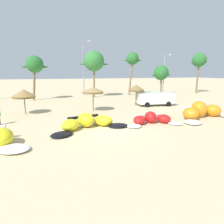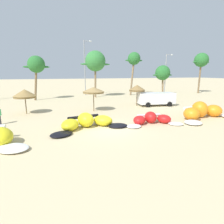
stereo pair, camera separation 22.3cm
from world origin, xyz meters
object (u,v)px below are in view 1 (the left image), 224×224
Objects in this scene: parked_van at (154,98)px; palm_left at (35,65)px; kite_left at (87,122)px; kite_center at (202,112)px; lamppost_west at (84,66)px; palm_right_of_gap at (199,61)px; beach_umbrella_near_palms at (136,88)px; lamppost_west_center at (164,72)px; beach_umbrella_middle at (93,90)px; palm_left_of_gap at (94,61)px; beach_umbrella_near_van at (24,94)px; kite_left_of_center at (152,119)px; palm_center_left at (132,60)px; palm_center_right at (161,73)px.

palm_left is at bearing 145.99° from parked_van.
kite_left is 13.45m from parked_van.
lamppost_west is (-8.22, 23.13, 5.34)m from kite_center.
palm_right_of_gap is at bearing -9.02° from lamppost_west.
palm_left is at bearing 143.64° from beach_umbrella_near_palms.
palm_right_of_gap reaches higher than lamppost_west_center.
beach_umbrella_middle is 0.34× the size of palm_left_of_gap.
kite_left is at bearing -52.53° from beach_umbrella_near_van.
kite_left_of_center is at bearing -34.51° from beach_umbrella_near_van.
parked_van is 14.16m from palm_center_left.
palm_center_right is (10.48, 9.99, 2.03)m from beach_umbrella_near_palms.
lamppost_west is at bearing 109.56° from kite_center.
palm_left_of_gap is (-0.84, 19.70, 6.24)m from kite_left_of_center.
palm_left is 18.55m from palm_center_left.
palm_left_of_gap reaches higher than lamppost_west_center.
palm_center_right is at bearing 55.18° from kite_left_of_center.
lamppost_west_center reaches higher than kite_center.
beach_umbrella_near_van is 11.63m from palm_left.
lamppost_west_center is (17.78, 11.65, 2.10)m from beach_umbrella_middle.
palm_left is (-5.11, 18.50, 5.39)m from kite_left.
palm_center_left reaches higher than beach_umbrella_near_palms.
kite_left_of_center is 1.97× the size of beach_umbrella_near_van.
palm_left_of_gap reaches higher than beach_umbrella_near_palms.
palm_left is at bearing 132.26° from kite_center.
palm_left_of_gap is at bearing 117.46° from parked_van.
kite_left_of_center is at bearing -87.56° from palm_left_of_gap.
kite_left is 5.94m from kite_left_of_center.
beach_umbrella_middle is at bearing -103.83° from palm_left_of_gap.
kite_left_of_center is 1.05× the size of parked_van.
parked_van is 22.05m from palm_right_of_gap.
palm_left reaches higher than palm_center_right.
palm_left is at bearing 105.45° from kite_left.
beach_umbrella_near_van is at bearing -156.18° from palm_center_right.
parked_van is 0.64× the size of lamppost_west_center.
lamppost_west_center is at bearing 22.88° from beach_umbrella_near_van.
beach_umbrella_near_van is at bearing 145.49° from kite_left_of_center.
beach_umbrella_near_palms is 17.36m from palm_left.
palm_center_left is at bearing 86.29° from kite_center.
kite_left_of_center is at bearing -84.75° from lamppost_west.
palm_center_left is (19.02, 12.70, 4.89)m from beach_umbrella_near_van.
palm_center_right reaches higher than kite_center.
lamppost_west is at bearing 164.34° from palm_center_left.
beach_umbrella_near_palms is at bearing -71.84° from palm_left_of_gap.
parked_van is 0.62× the size of palm_left_of_gap.
palm_center_left is 9.99m from lamppost_west.
kite_left_of_center is 0.62× the size of palm_right_of_gap.
palm_left_of_gap is 1.41× the size of palm_center_right.
palm_center_left is at bearing 56.53° from kite_left.
kite_center is at bearing -23.68° from beach_umbrella_near_van.
palm_center_right is (24.79, 10.95, 2.20)m from beach_umbrella_near_van.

